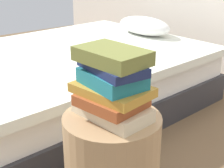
{
  "coord_description": "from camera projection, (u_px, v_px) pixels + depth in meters",
  "views": [
    {
      "loc": [
        0.92,
        -0.71,
        1.16
      ],
      "look_at": [
        0.0,
        0.0,
        0.7
      ],
      "focal_mm": 53.14,
      "sensor_mm": 36.0,
      "label": 1
    }
  ],
  "objects": [
    {
      "name": "book_olive",
      "position": [
        113.0,
        55.0,
        1.21
      ],
      "size": [
        0.28,
        0.2,
        0.05
      ],
      "primitive_type": "cube",
      "rotation": [
        0.0,
        0.0,
        0.11
      ],
      "color": "olive",
      "rests_on": "book_navy"
    },
    {
      "name": "book_navy",
      "position": [
        111.0,
        67.0,
        1.23
      ],
      "size": [
        0.29,
        0.17,
        0.03
      ],
      "primitive_type": "cube",
      "rotation": [
        0.0,
        0.0,
        -0.08
      ],
      "color": "#19234C",
      "rests_on": "book_teal"
    },
    {
      "name": "book_cream",
      "position": [
        113.0,
        110.0,
        1.29
      ],
      "size": [
        0.32,
        0.21,
        0.05
      ],
      "primitive_type": "cube",
      "rotation": [
        0.0,
        0.0,
        0.11
      ],
      "color": "beige",
      "rests_on": "side_table"
    },
    {
      "name": "book_ochre",
      "position": [
        112.0,
        90.0,
        1.26
      ],
      "size": [
        0.32,
        0.24,
        0.04
      ],
      "primitive_type": "cube",
      "rotation": [
        0.0,
        0.0,
        0.17
      ],
      "color": "#B7842D",
      "rests_on": "book_rust"
    },
    {
      "name": "book_teal",
      "position": [
        112.0,
        78.0,
        1.24
      ],
      "size": [
        0.24,
        0.18,
        0.06
      ],
      "primitive_type": "cube",
      "rotation": [
        0.0,
        0.0,
        -0.03
      ],
      "color": "#1E727F",
      "rests_on": "book_ochre"
    },
    {
      "name": "bed",
      "position": [
        75.0,
        77.0,
        2.64
      ],
      "size": [
        1.67,
        2.1,
        0.62
      ],
      "rotation": [
        0.0,
        0.0,
        0.07
      ],
      "color": "#2D2D33",
      "rests_on": "ground_plane"
    },
    {
      "name": "book_rust",
      "position": [
        111.0,
        101.0,
        1.26
      ],
      "size": [
        0.26,
        0.24,
        0.04
      ],
      "primitive_type": "cube",
      "rotation": [
        0.0,
        0.0,
        0.17
      ],
      "color": "#994723",
      "rests_on": "book_cream"
    }
  ]
}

